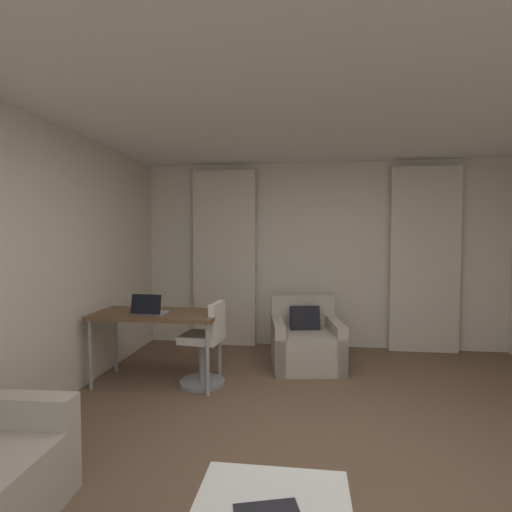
# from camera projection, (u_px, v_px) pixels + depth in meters

# --- Properties ---
(ground_plane) EXTENTS (12.00, 12.00, 0.00)m
(ground_plane) POSITION_uv_depth(u_px,v_px,m) (335.00, 468.00, 2.66)
(ground_plane) COLOR brown
(wall_window) EXTENTS (5.12, 0.06, 2.60)m
(wall_window) POSITION_uv_depth(u_px,v_px,m) (321.00, 255.00, 5.60)
(wall_window) COLOR beige
(wall_window) RESTS_ON ground
(ceiling) EXTENTS (5.12, 6.12, 0.06)m
(ceiling) POSITION_uv_depth(u_px,v_px,m) (339.00, 71.00, 2.53)
(ceiling) COLOR white
(ceiling) RESTS_ON wall_left
(curtain_left_panel) EXTENTS (0.90, 0.06, 2.50)m
(curtain_left_panel) POSITION_uv_depth(u_px,v_px,m) (224.00, 258.00, 5.65)
(curtain_left_panel) COLOR beige
(curtain_left_panel) RESTS_ON ground
(curtain_right_panel) EXTENTS (0.90, 0.06, 2.50)m
(curtain_right_panel) POSITION_uv_depth(u_px,v_px,m) (425.00, 260.00, 5.29)
(curtain_right_panel) COLOR beige
(curtain_right_panel) RESTS_ON ground
(armchair) EXTENTS (0.92, 0.96, 0.81)m
(armchair) POSITION_uv_depth(u_px,v_px,m) (306.00, 343.00, 4.77)
(armchair) COLOR #B2A899
(armchair) RESTS_ON ground
(desk) EXTENTS (1.32, 0.64, 0.76)m
(desk) POSITION_uv_depth(u_px,v_px,m) (157.00, 318.00, 4.19)
(desk) COLOR brown
(desk) RESTS_ON ground
(desk_chair) EXTENTS (0.48, 0.48, 0.88)m
(desk_chair) POSITION_uv_depth(u_px,v_px,m) (206.00, 348.00, 4.14)
(desk_chair) COLOR gray
(desk_chair) RESTS_ON ground
(laptop) EXTENTS (0.33, 0.26, 0.22)m
(laptop) POSITION_uv_depth(u_px,v_px,m) (149.00, 310.00, 4.08)
(laptop) COLOR #ADADB2
(laptop) RESTS_ON desk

